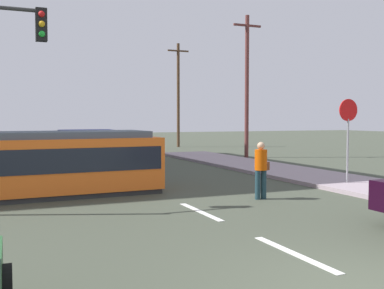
# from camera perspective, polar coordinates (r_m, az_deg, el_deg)

# --- Properties ---
(ground_plane) EXTENTS (120.00, 120.00, 0.00)m
(ground_plane) POSITION_cam_1_polar(r_m,az_deg,el_deg) (15.66, -4.99, -5.48)
(ground_plane) COLOR #3E4436
(lane_stripe_1) EXTENTS (0.16, 2.40, 0.01)m
(lane_stripe_1) POSITION_cam_1_polar(r_m,az_deg,el_deg) (8.59, 12.27, -12.79)
(lane_stripe_1) COLOR silver
(lane_stripe_1) RESTS_ON ground
(lane_stripe_2) EXTENTS (0.16, 2.40, 0.01)m
(lane_stripe_2) POSITION_cam_1_polar(r_m,az_deg,el_deg) (11.98, 1.02, -8.13)
(lane_stripe_2) COLOR silver
(lane_stripe_2) RESTS_ON ground
(lane_stripe_3) EXTENTS (0.16, 2.40, 0.01)m
(lane_stripe_3) POSITION_cam_1_polar(r_m,az_deg,el_deg) (21.58, -10.11, -3.11)
(lane_stripe_3) COLOR silver
(lane_stripe_3) RESTS_ON ground
(lane_stripe_4) EXTENTS (0.16, 2.40, 0.01)m
(lane_stripe_4) POSITION_cam_1_polar(r_m,az_deg,el_deg) (27.44, -12.93, -1.80)
(lane_stripe_4) COLOR silver
(lane_stripe_4) RESTS_ON ground
(streetcar_tram) EXTENTS (6.72, 2.79, 1.96)m
(streetcar_tram) POSITION_cam_1_polar(r_m,az_deg,el_deg) (15.06, -16.91, -2.08)
(streetcar_tram) COLOR orange
(streetcar_tram) RESTS_ON ground
(city_bus) EXTENTS (2.63, 5.40, 1.80)m
(city_bus) POSITION_cam_1_polar(r_m,az_deg,el_deg) (21.68, -11.91, -0.38)
(city_bus) COLOR #2F398D
(city_bus) RESTS_ON ground
(pedestrian_crossing) EXTENTS (0.51, 0.36, 1.67)m
(pedestrian_crossing) POSITION_cam_1_polar(r_m,az_deg,el_deg) (13.85, 8.36, -2.70)
(pedestrian_crossing) COLOR #1D3942
(pedestrian_crossing) RESTS_ON ground
(stop_sign) EXTENTS (0.76, 0.07, 2.88)m
(stop_sign) POSITION_cam_1_polar(r_m,az_deg,el_deg) (17.03, 18.38, 2.48)
(stop_sign) COLOR gray
(stop_sign) RESTS_ON sidewalk_curb_right
(utility_pole_mid) EXTENTS (1.80, 0.24, 8.45)m
(utility_pole_mid) POSITION_cam_1_polar(r_m,az_deg,el_deg) (28.46, 6.66, 7.31)
(utility_pole_mid) COLOR brown
(utility_pole_mid) RESTS_ON ground
(utility_pole_far) EXTENTS (1.80, 0.24, 8.45)m
(utility_pole_far) POSITION_cam_1_polar(r_m,az_deg,el_deg) (38.76, -1.68, 6.23)
(utility_pole_far) COLOR #523824
(utility_pole_far) RESTS_ON ground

